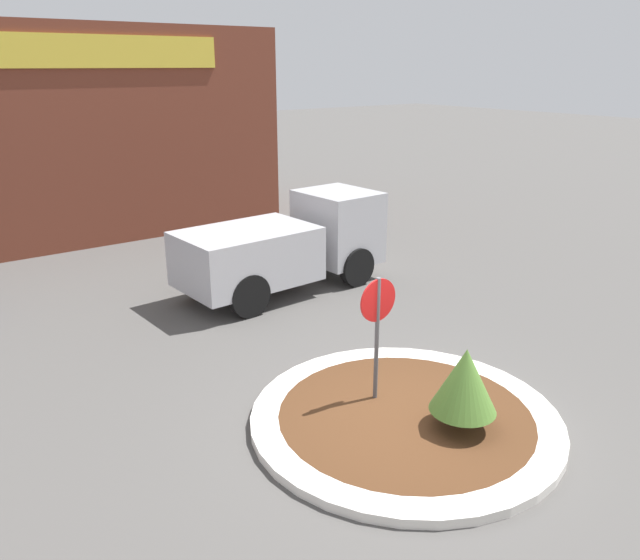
# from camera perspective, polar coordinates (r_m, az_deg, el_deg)

# --- Properties ---
(ground_plane) EXTENTS (120.00, 120.00, 0.00)m
(ground_plane) POSITION_cam_1_polar(r_m,az_deg,el_deg) (10.06, 7.74, -12.75)
(ground_plane) COLOR #514F4C
(traffic_island) EXTENTS (4.80, 4.80, 0.15)m
(traffic_island) POSITION_cam_1_polar(r_m,az_deg,el_deg) (10.02, 7.76, -12.39)
(traffic_island) COLOR silver
(traffic_island) RESTS_ON ground_plane
(stop_sign) EXTENTS (0.70, 0.07, 2.21)m
(stop_sign) POSITION_cam_1_polar(r_m,az_deg,el_deg) (9.77, 5.28, -3.58)
(stop_sign) COLOR #4C4C51
(stop_sign) RESTS_ON ground_plane
(island_shrub) EXTENTS (0.99, 0.99, 1.28)m
(island_shrub) POSITION_cam_1_polar(r_m,az_deg,el_deg) (9.41, 13.09, -8.90)
(island_shrub) COLOR brown
(island_shrub) RESTS_ON traffic_island
(utility_truck) EXTENTS (5.26, 2.29, 2.24)m
(utility_truck) POSITION_cam_1_polar(r_m,az_deg,el_deg) (15.18, -3.00, 3.28)
(utility_truck) COLOR #B2B2B7
(utility_truck) RESTS_ON ground_plane
(storefront_building) EXTENTS (15.46, 6.07, 6.44)m
(storefront_building) POSITION_cam_1_polar(r_m,az_deg,el_deg) (22.27, -25.83, 11.97)
(storefront_building) COLOR brown
(storefront_building) RESTS_ON ground_plane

